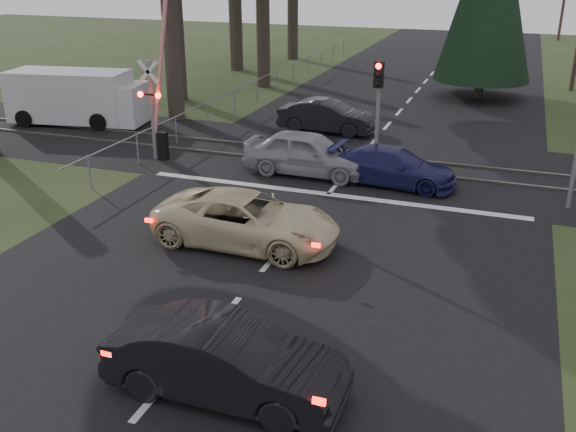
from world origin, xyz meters
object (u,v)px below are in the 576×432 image
at_px(traffic_signal_center, 378,99).
at_px(dark_hatchback, 226,361).
at_px(white_van, 80,97).
at_px(crossing_signal, 157,108).
at_px(blue_sedan, 393,167).
at_px(silver_car, 308,153).
at_px(dark_car_far, 327,117).
at_px(cream_coupe, 247,220).

bearing_deg(traffic_signal_center, dark_hatchback, -89.07).
bearing_deg(white_van, crossing_signal, -40.31).
xyz_separation_m(dark_hatchback, blue_sedan, (0.60, 12.46, -0.08)).
height_order(blue_sedan, white_van, white_van).
xyz_separation_m(traffic_signal_center, white_van, (-14.69, 2.90, -1.56)).
bearing_deg(traffic_signal_center, silver_car, -164.20).
distance_m(crossing_signal, dark_car_far, 8.00).
height_order(cream_coupe, white_van, white_van).
xyz_separation_m(traffic_signal_center, dark_car_far, (-3.35, 5.27, -2.09)).
height_order(cream_coupe, dark_car_far, cream_coupe).
relative_size(silver_car, white_van, 0.71).
xyz_separation_m(blue_sedan, dark_car_far, (-4.17, 6.01, 0.08)).
height_order(blue_sedan, dark_car_far, dark_car_far).
relative_size(blue_sedan, dark_car_far, 1.01).
bearing_deg(dark_car_far, dark_hatchback, -167.55).
relative_size(cream_coupe, dark_hatchback, 1.17).
bearing_deg(dark_car_far, white_van, 103.32).
xyz_separation_m(crossing_signal, dark_hatchback, (8.49, -12.30, -1.34)).
bearing_deg(silver_car, white_van, 75.33).
height_order(crossing_signal, dark_car_far, crossing_signal).
relative_size(crossing_signal, dark_car_far, 1.61).
xyz_separation_m(traffic_signal_center, blue_sedan, (0.82, -0.73, -2.17)).
relative_size(dark_hatchback, dark_car_far, 1.01).
xyz_separation_m(crossing_signal, traffic_signal_center, (8.27, 0.89, 0.75)).
distance_m(blue_sedan, white_van, 15.94).
distance_m(blue_sedan, dark_car_far, 7.31).
bearing_deg(dark_car_far, crossing_signal, 142.90).
bearing_deg(white_van, dark_hatchback, -56.90).
height_order(silver_car, white_van, white_van).
bearing_deg(dark_car_far, cream_coupe, -172.25).
height_order(crossing_signal, blue_sedan, crossing_signal).
bearing_deg(dark_hatchback, blue_sedan, -3.09).
distance_m(silver_car, dark_car_far, 6.02).
relative_size(dark_car_far, white_van, 0.66).
distance_m(dark_hatchback, white_van, 21.94).
height_order(dark_hatchback, blue_sedan, dark_hatchback).
xyz_separation_m(traffic_signal_center, cream_coupe, (-2.01, -7.00, -2.09)).
distance_m(silver_car, blue_sedan, 3.15).
relative_size(traffic_signal_center, silver_car, 0.88).
relative_size(traffic_signal_center, cream_coupe, 0.80).
xyz_separation_m(silver_car, blue_sedan, (3.15, -0.07, -0.15)).
xyz_separation_m(dark_hatchback, dark_car_far, (-3.56, 18.47, -0.01)).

